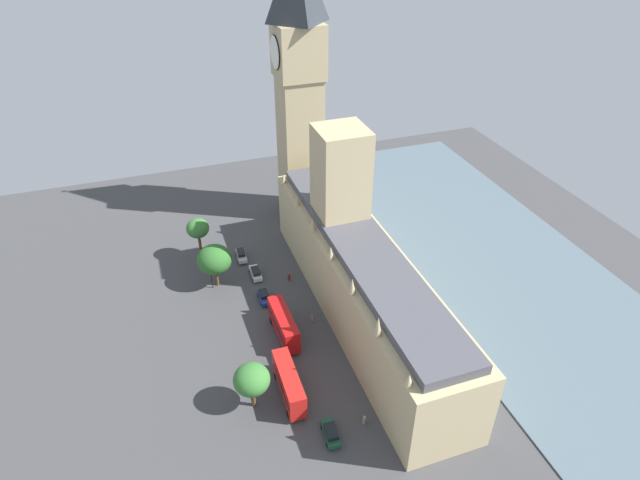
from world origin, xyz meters
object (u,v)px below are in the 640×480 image
object	(u,v)px
car_white_under_trees	(256,273)
double_decker_bus_corner	(284,324)
pedestrian_kerbside	(289,277)
car_blue_opposite_hall	(264,297)
car_dark_green_far_end	(331,433)
clock_tower	(299,83)
plane_tree_slot_11	(198,229)
car_silver_midblock	(241,255)
pedestrian_by_river_gate	(364,420)
parliament_building	(358,269)
plane_tree_slot_10	(214,259)
plane_tree_near_tower	(252,380)
street_lamp_slot_12	(211,270)
pedestrian_leading	(312,319)
double_decker_bus_trailing	(289,383)

from	to	relation	value
car_white_under_trees	double_decker_bus_corner	world-z (taller)	double_decker_bus_corner
double_decker_bus_corner	pedestrian_kerbside	bearing A→B (deg)	69.21
car_blue_opposite_hall	car_dark_green_far_end	size ratio (longest dim) A/B	0.87
clock_tower	plane_tree_slot_11	world-z (taller)	clock_tower
clock_tower	car_silver_midblock	size ratio (longest dim) A/B	12.42
pedestrian_by_river_gate	parliament_building	bearing A→B (deg)	-133.42
car_silver_midblock	car_blue_opposite_hall	bearing A→B (deg)	98.28
car_blue_opposite_hall	car_dark_green_far_end	world-z (taller)	same
pedestrian_by_river_gate	plane_tree_slot_10	xyz separation A→B (m)	(14.03, -37.98, 5.24)
plane_tree_near_tower	street_lamp_slot_12	xyz separation A→B (m)	(1.05, -29.17, -1.26)
clock_tower	street_lamp_slot_12	size ratio (longest dim) A/B	9.63
plane_tree_slot_11	plane_tree_near_tower	bearing A→B (deg)	92.13
car_blue_opposite_hall	pedestrian_by_river_gate	xyz separation A→B (m)	(-6.78, 30.66, -0.17)
pedestrian_by_river_gate	street_lamp_slot_12	distance (m)	40.46
double_decker_bus_corner	car_blue_opposite_hall	bearing A→B (deg)	93.87
parliament_building	plane_tree_slot_10	world-z (taller)	parliament_building
pedestrian_by_river_gate	car_silver_midblock	bearing A→B (deg)	-103.62
car_white_under_trees	pedestrian_leading	distance (m)	16.89
pedestrian_leading	car_silver_midblock	bearing A→B (deg)	118.85
clock_tower	plane_tree_slot_10	bearing A→B (deg)	42.21
car_blue_opposite_hall	plane_tree_slot_10	world-z (taller)	plane_tree_slot_10
plane_tree_near_tower	street_lamp_slot_12	distance (m)	29.22
car_silver_midblock	car_blue_opposite_hall	size ratio (longest dim) A/B	1.09
clock_tower	pedestrian_kerbside	distance (m)	39.18
parliament_building	pedestrian_by_river_gate	xyz separation A→B (m)	(8.43, 23.52, -7.87)
double_decker_bus_trailing	plane_tree_slot_10	xyz separation A→B (m)	(5.43, -29.68, 3.32)
clock_tower	pedestrian_leading	world-z (taller)	clock_tower
car_dark_green_far_end	car_white_under_trees	bearing A→B (deg)	96.46
clock_tower	pedestrian_leading	size ratio (longest dim) A/B	36.42
car_dark_green_far_end	plane_tree_slot_10	size ratio (longest dim) A/B	0.56
pedestrian_leading	pedestrian_kerbside	world-z (taller)	pedestrian_kerbside
clock_tower	plane_tree_near_tower	bearing A→B (deg)	65.35
plane_tree_slot_10	street_lamp_slot_12	distance (m)	2.11
car_silver_midblock	car_dark_green_far_end	world-z (taller)	same
parliament_building	plane_tree_near_tower	xyz separation A→B (m)	(22.44, 15.29, -3.13)
pedestrian_leading	parliament_building	bearing A→B (deg)	17.25
street_lamp_slot_12	parliament_building	bearing A→B (deg)	149.41
double_decker_bus_corner	double_decker_bus_trailing	xyz separation A→B (m)	(2.72, 12.37, 0.00)
clock_tower	double_decker_bus_corner	bearing A→B (deg)	68.39
double_decker_bus_corner	pedestrian_leading	world-z (taller)	double_decker_bus_corner
car_blue_opposite_hall	car_silver_midblock	bearing A→B (deg)	-84.89
car_white_under_trees	car_blue_opposite_hall	size ratio (longest dim) A/B	1.12
double_decker_bus_trailing	pedestrian_by_river_gate	size ratio (longest dim) A/B	6.63
double_decker_bus_corner	pedestrian_by_river_gate	bearing A→B (deg)	-75.38
clock_tower	car_white_under_trees	distance (m)	39.13
double_decker_bus_trailing	plane_tree_slot_11	distance (m)	40.45
pedestrian_kerbside	street_lamp_slot_12	xyz separation A→B (m)	(14.23, -2.50, 3.45)
clock_tower	pedestrian_kerbside	world-z (taller)	clock_tower
pedestrian_kerbside	double_decker_bus_trailing	bearing A→B (deg)	-103.22
car_silver_midblock	pedestrian_by_river_gate	size ratio (longest dim) A/B	2.91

